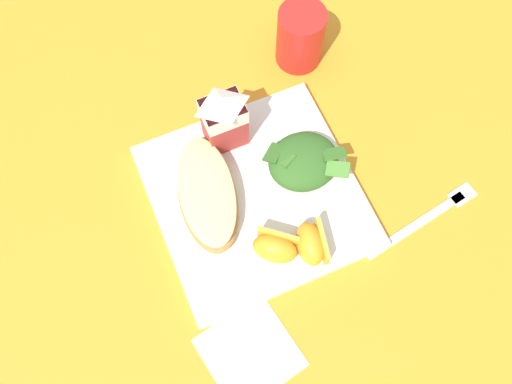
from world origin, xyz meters
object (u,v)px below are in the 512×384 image
object	(u,v)px
orange_wedge_front	(275,248)
orange_wedge_middle	(311,243)
metal_fork	(430,216)
white_plate	(256,197)
paper_napkin	(250,352)
drinking_red_cup	(300,37)
cheesy_pizza_bread	(207,194)
green_salad_pile	(304,161)
milk_carton	(224,118)

from	to	relation	value
orange_wedge_front	orange_wedge_middle	size ratio (longest dim) A/B	1.05
orange_wedge_front	metal_fork	world-z (taller)	orange_wedge_front
white_plate	paper_napkin	world-z (taller)	white_plate
metal_fork	drinking_red_cup	bearing A→B (deg)	100.14
paper_napkin	drinking_red_cup	distance (m)	0.46
cheesy_pizza_bread	drinking_red_cup	xyz separation A→B (m)	(0.22, 0.18, 0.02)
white_plate	orange_wedge_front	bearing A→B (deg)	-96.40
orange_wedge_middle	green_salad_pile	bearing A→B (deg)	69.77
cheesy_pizza_bread	paper_napkin	xyz separation A→B (m)	(-0.03, -0.21, -0.03)
orange_wedge_front	white_plate	bearing A→B (deg)	83.60
cheesy_pizza_bread	paper_napkin	world-z (taller)	cheesy_pizza_bread
green_salad_pile	orange_wedge_front	distance (m)	0.13
orange_wedge_middle	paper_napkin	world-z (taller)	orange_wedge_middle
green_salad_pile	drinking_red_cup	size ratio (longest dim) A/B	1.13
orange_wedge_front	paper_napkin	bearing A→B (deg)	-127.65
white_plate	paper_napkin	xyz separation A→B (m)	(-0.09, -0.19, -0.01)
white_plate	orange_wedge_front	size ratio (longest dim) A/B	4.05
drinking_red_cup	white_plate	bearing A→B (deg)	-128.71
milk_carton	metal_fork	size ratio (longest dim) A/B	0.58
cheesy_pizza_bread	orange_wedge_middle	xyz separation A→B (m)	(0.10, -0.12, 0.00)
milk_carton	drinking_red_cup	distance (m)	0.19
green_salad_pile	metal_fork	bearing A→B (deg)	-44.41
cheesy_pizza_bread	metal_fork	world-z (taller)	cheesy_pizza_bread
green_salad_pile	metal_fork	world-z (taller)	green_salad_pile
cheesy_pizza_bread	orange_wedge_front	size ratio (longest dim) A/B	2.62
milk_carton	drinking_red_cup	world-z (taller)	milk_carton
white_plate	orange_wedge_front	xyz separation A→B (m)	(-0.01, -0.09, 0.03)
white_plate	green_salad_pile	world-z (taller)	green_salad_pile
cheesy_pizza_bread	drinking_red_cup	bearing A→B (deg)	38.50
cheesy_pizza_bread	orange_wedge_front	bearing A→B (deg)	-62.90
cheesy_pizza_bread	orange_wedge_front	distance (m)	0.12
orange_wedge_middle	metal_fork	world-z (taller)	orange_wedge_middle
cheesy_pizza_bread	orange_wedge_middle	size ratio (longest dim) A/B	2.74
white_plate	green_salad_pile	distance (m)	0.08
cheesy_pizza_bread	metal_fork	size ratio (longest dim) A/B	0.96
white_plate	drinking_red_cup	xyz separation A→B (m)	(0.16, 0.20, 0.04)
white_plate	metal_fork	bearing A→B (deg)	-29.58
green_salad_pile	paper_napkin	bearing A→B (deg)	-129.68
orange_wedge_front	milk_carton	bearing A→B (deg)	88.62
milk_carton	orange_wedge_front	size ratio (longest dim) A/B	1.59
white_plate	paper_napkin	size ratio (longest dim) A/B	2.55
orange_wedge_front	metal_fork	distance (m)	0.23
white_plate	orange_wedge_front	distance (m)	0.09
milk_carton	orange_wedge_middle	bearing A→B (deg)	-78.17
cheesy_pizza_bread	metal_fork	xyz separation A→B (m)	(0.28, -0.14, -0.03)
white_plate	orange_wedge_middle	xyz separation A→B (m)	(0.04, -0.10, 0.03)
cheesy_pizza_bread	drinking_red_cup	world-z (taller)	drinking_red_cup
white_plate	drinking_red_cup	size ratio (longest dim) A/B	2.83
white_plate	green_salad_pile	xyz separation A→B (m)	(0.08, 0.01, 0.03)
orange_wedge_front	metal_fork	bearing A→B (deg)	-9.20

